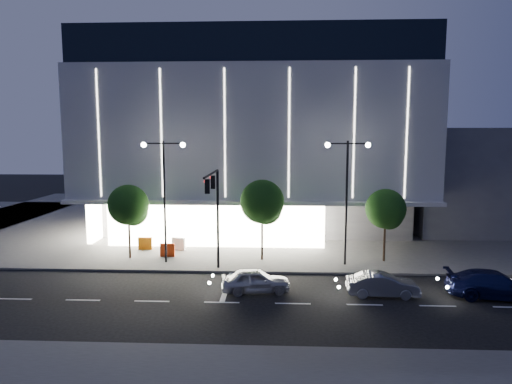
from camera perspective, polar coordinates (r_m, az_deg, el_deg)
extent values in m
plane|color=black|center=(28.23, -8.05, -12.36)|extent=(160.00, 160.00, 0.00)
cube|color=#474747|center=(51.00, 2.50, -3.38)|extent=(70.00, 40.00, 0.15)
cube|color=#4C4C51|center=(50.72, 0.25, -1.23)|extent=(28.00, 21.00, 4.00)
cube|color=#A0A0A5|center=(48.18, 0.16, 7.28)|extent=(30.00, 25.00, 11.00)
cube|color=black|center=(48.70, 0.16, 15.54)|extent=(29.40, 24.50, 3.00)
cube|color=white|center=(37.91, -5.12, -4.13)|extent=(18.00, 0.40, 3.60)
cube|color=white|center=(45.63, -17.79, -2.52)|extent=(0.40, 10.00, 3.60)
cube|color=#A0A0A5|center=(36.29, -0.67, -1.24)|extent=(30.00, 2.00, 0.30)
cube|color=white|center=(35.68, -0.71, 7.32)|extent=(24.00, 0.06, 10.00)
cube|color=#4C4C51|center=(54.52, 25.20, 1.85)|extent=(16.00, 20.00, 10.00)
cylinder|color=black|center=(31.76, -4.79, -3.58)|extent=(0.18, 0.18, 7.00)
cylinder|color=black|center=(28.43, -5.61, 2.28)|extent=(0.14, 5.80, 0.14)
cube|color=black|center=(29.18, -5.40, 1.22)|extent=(0.28, 0.18, 0.85)
cube|color=black|center=(26.82, -6.11, 0.69)|extent=(0.28, 0.18, 0.85)
sphere|color=#FF0C0C|center=(29.16, -5.64, 1.81)|extent=(0.14, 0.14, 0.14)
cylinder|color=black|center=(33.49, -11.35, -1.40)|extent=(0.16, 0.16, 9.00)
cylinder|color=black|center=(33.31, -12.70, 5.95)|extent=(1.40, 0.10, 0.10)
cylinder|color=black|center=(32.97, -10.34, 6.00)|extent=(1.40, 0.10, 0.10)
sphere|color=white|center=(33.51, -13.86, 5.75)|extent=(0.36, 0.36, 0.36)
sphere|color=white|center=(32.83, -9.14, 5.85)|extent=(0.36, 0.36, 0.36)
cylinder|color=black|center=(32.88, 11.23, -1.55)|extent=(0.16, 0.16, 9.00)
cylinder|color=black|center=(32.42, 10.18, 5.99)|extent=(1.40, 0.10, 0.10)
cylinder|color=black|center=(32.64, 12.63, 5.93)|extent=(1.40, 0.10, 0.10)
sphere|color=white|center=(32.34, 8.94, 5.83)|extent=(0.36, 0.36, 0.36)
sphere|color=white|center=(32.77, 13.84, 5.73)|extent=(0.36, 0.36, 0.36)
cylinder|color=black|center=(35.73, -15.55, -5.24)|extent=(0.16, 0.16, 3.78)
sphere|color=black|center=(35.32, -15.68, -1.56)|extent=(3.02, 3.02, 3.02)
sphere|color=black|center=(35.49, -15.09, -2.38)|extent=(2.16, 2.16, 2.16)
sphere|color=black|center=(35.30, -16.12, -2.11)|extent=(1.94, 1.94, 1.94)
cylinder|color=black|center=(33.96, 0.76, -5.38)|extent=(0.16, 0.16, 4.06)
sphere|color=black|center=(33.51, 0.77, -1.21)|extent=(3.25, 3.25, 3.25)
sphere|color=black|center=(33.79, 1.29, -2.14)|extent=(2.32, 2.32, 2.32)
sphere|color=black|center=(33.42, 0.33, -1.83)|extent=(2.09, 2.09, 2.09)
cylinder|color=black|center=(34.91, 15.77, -5.66)|extent=(0.16, 0.16, 3.64)
sphere|color=black|center=(34.49, 15.90, -2.03)|extent=(2.91, 2.91, 2.91)
sphere|color=black|center=(34.84, 16.27, -2.82)|extent=(2.08, 2.08, 2.08)
sphere|color=black|center=(34.34, 15.53, -2.59)|extent=(1.87, 1.87, 1.87)
imported|color=#A9ACB1|center=(27.86, -0.03, -11.03)|extent=(4.33, 2.22, 1.41)
imported|color=#939699|center=(28.21, 15.51, -11.11)|extent=(4.18, 1.52, 1.37)
imported|color=#121644|center=(30.29, 27.68, -10.21)|extent=(5.61, 2.83, 1.56)
cube|color=#C7610B|center=(38.28, -13.69, -6.26)|extent=(1.11, 0.31, 1.00)
cube|color=red|center=(35.78, -11.00, -7.13)|extent=(1.10, 0.25, 1.00)
cube|color=white|center=(37.61, -9.66, -6.40)|extent=(1.13, 0.52, 1.00)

